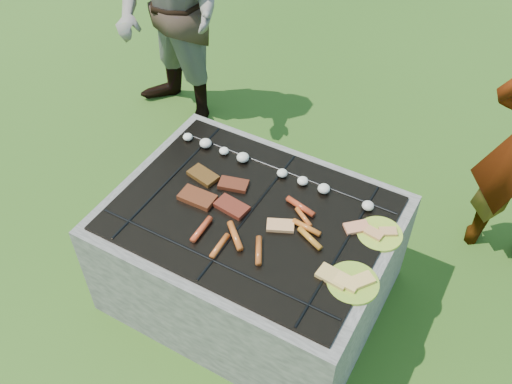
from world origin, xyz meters
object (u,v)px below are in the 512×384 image
at_px(plate_near, 353,283).
at_px(bystander, 169,14).
at_px(plate_far, 380,234).
at_px(fire_pit, 251,257).

bearing_deg(plate_near, bystander, 146.04).
bearing_deg(bystander, plate_far, -9.44).
xyz_separation_m(plate_far, plate_near, (0.00, -0.30, 0.00)).
relative_size(fire_pit, plate_far, 4.92).
bearing_deg(fire_pit, plate_far, 17.20).
relative_size(fire_pit, bystander, 0.81).
xyz_separation_m(fire_pit, bystander, (-1.19, 1.05, 0.52)).
bearing_deg(plate_near, fire_pit, 166.87).
height_order(plate_near, bystander, bystander).
distance_m(plate_near, bystander, 2.11).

